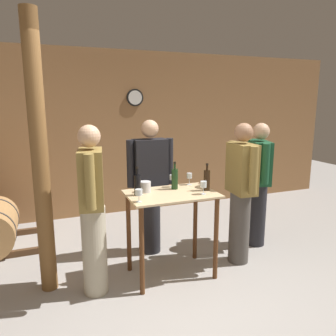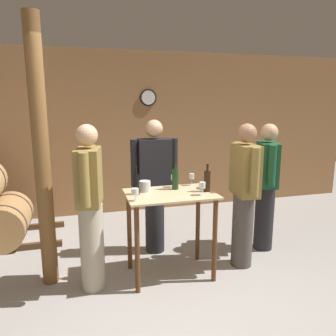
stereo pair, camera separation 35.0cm
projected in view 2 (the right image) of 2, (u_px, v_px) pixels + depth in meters
name	position (u px, v px, depth m)	size (l,w,h in m)	color
ground_plane	(183.00, 302.00, 3.13)	(14.00, 14.00, 0.00)	#9E9993
back_wall	(132.00, 133.00, 5.53)	(8.40, 0.08, 2.70)	#996B42
tasting_table	(170.00, 212.00, 3.50)	(0.94, 0.62, 0.94)	#D1B284
wooden_post	(42.00, 157.00, 3.23)	(0.16, 0.16, 2.70)	brown
wine_bottle_far_left	(136.00, 183.00, 3.38)	(0.07, 0.07, 0.30)	black
wine_bottle_left	(175.00, 179.00, 3.58)	(0.07, 0.07, 0.31)	#193819
wine_bottle_center	(207.00, 181.00, 3.50)	(0.07, 0.07, 0.30)	black
wine_glass_near_left	(135.00, 192.00, 3.16)	(0.07, 0.07, 0.13)	silver
wine_glass_near_center	(174.00, 178.00, 3.68)	(0.06, 0.06, 0.14)	silver
wine_glass_near_right	(202.00, 186.00, 3.36)	(0.07, 0.07, 0.14)	silver
wine_glass_far_side	(192.00, 177.00, 3.76)	(0.06, 0.06, 0.14)	silver
ice_bucket	(145.00, 186.00, 3.51)	(0.12, 0.12, 0.12)	silver
person_host	(155.00, 184.00, 4.05)	(0.59, 0.24, 1.67)	#232328
person_visitor_with_scarf	(90.00, 205.00, 3.20)	(0.29, 0.58, 1.68)	#B7AD93
person_visitor_bearded	(266.00, 185.00, 4.12)	(0.34, 0.56, 1.62)	#232328
person_visitor_near_door	(244.00, 193.00, 3.68)	(0.25, 0.59, 1.65)	#4C4742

